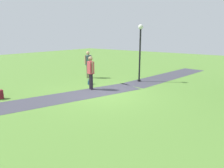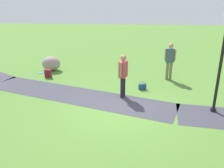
% 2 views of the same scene
% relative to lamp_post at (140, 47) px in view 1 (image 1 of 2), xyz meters
% --- Properties ---
extents(ground_plane, '(48.00, 48.00, 0.00)m').
position_rel_lamp_post_xyz_m(ground_plane, '(3.36, 0.12, -2.09)').
color(ground_plane, '#568335').
extents(footpath_segment_near, '(8.14, 2.66, 0.01)m').
position_rel_lamp_post_xyz_m(footpath_segment_near, '(-2.68, 0.79, -2.08)').
color(footpath_segment_near, '#3D3C47').
rests_on(footpath_segment_near, ground).
extents(footpath_segment_mid, '(8.10, 4.11, 0.01)m').
position_rel_lamp_post_xyz_m(footpath_segment_mid, '(5.08, -1.01, -2.08)').
color(footpath_segment_mid, '#3D3C47').
rests_on(footpath_segment_mid, ground).
extents(lamp_post, '(0.28, 0.28, 3.37)m').
position_rel_lamp_post_xyz_m(lamp_post, '(0.00, 0.00, 0.00)').
color(lamp_post, black).
rests_on(lamp_post, ground).
extents(woman_with_handbag, '(0.36, 0.49, 1.72)m').
position_rel_lamp_post_xyz_m(woman_with_handbag, '(3.20, -1.00, -1.09)').
color(woman_with_handbag, black).
rests_on(woman_with_handbag, ground).
extents(man_near_boulder, '(0.50, 0.33, 1.75)m').
position_rel_lamp_post_xyz_m(man_near_boulder, '(1.11, -3.21, -1.07)').
color(man_near_boulder, '#6E6C4B').
rests_on(man_near_boulder, ground).
extents(handbag_on_grass, '(0.35, 0.35, 0.31)m').
position_rel_lamp_post_xyz_m(handbag_on_grass, '(2.39, -1.86, -1.95)').
color(handbag_on_grass, navy).
rests_on(handbag_on_grass, ground).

